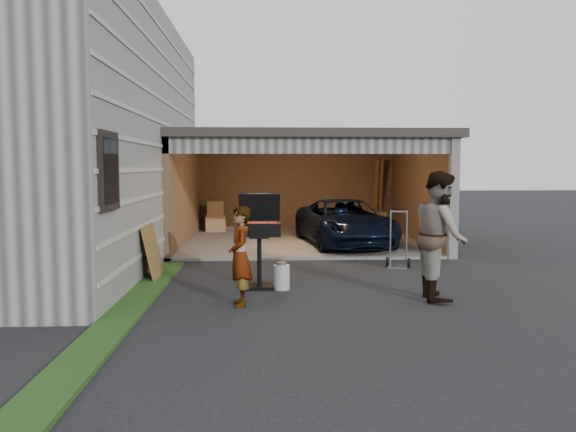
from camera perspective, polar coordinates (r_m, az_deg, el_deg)
The scene contains 11 objects.
ground at distance 8.96m, azimuth -0.39°, elevation -8.25°, with size 80.00×80.00×0.00m, color black.
house at distance 13.94m, azimuth -26.77°, elevation 7.33°, with size 7.00×11.00×5.50m, color #474744.
groundcover_strip at distance 8.21m, azimuth -16.24°, elevation -9.47°, with size 0.50×8.00×0.06m, color #193814.
garage at distance 15.55m, azimuth 1.49°, elevation 4.32°, with size 6.80×6.30×2.90m.
minivan at distance 14.51m, azimuth 5.75°, elevation -0.85°, with size 1.92×4.17×1.16m, color black.
woman at distance 8.33m, azimuth -4.90°, elevation -4.09°, with size 0.54×0.35×1.48m, color silver.
man at distance 9.01m, azimuth 15.21°, elevation -1.90°, with size 0.97×0.76×2.00m, color #4C2D1E.
bbq_grill at distance 9.52m, azimuth -2.94°, elevation -1.69°, with size 0.72×0.63×1.59m.
propane_tank at distance 9.48m, azimuth -0.67°, elevation -6.23°, with size 0.28×0.28×0.42m, color #B7B8B3.
plywood_panel at distance 10.54m, azimuth -13.55°, elevation -3.61°, with size 0.04×0.91×1.02m, color brown.
hand_truck at distance 11.71m, azimuth 11.11°, elevation -4.07°, with size 0.52×0.46×1.17m.
Camera 1 is at (-0.32, -8.72, 2.05)m, focal length 35.00 mm.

